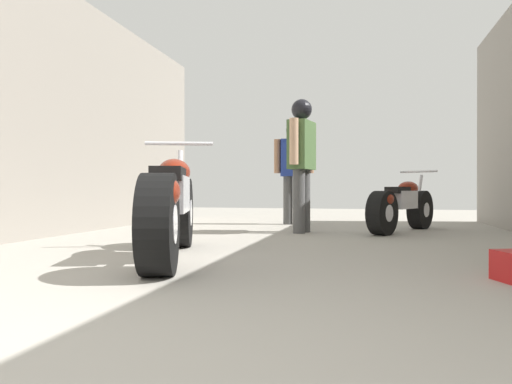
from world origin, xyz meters
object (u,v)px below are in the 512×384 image
object	(u,v)px
motorcycle_maroon_cruiser	(170,206)
mechanic_with_helmet	(294,163)
motorcycle_black_naked	(401,206)
mechanic_in_blue	(302,153)

from	to	relation	value
motorcycle_maroon_cruiser	mechanic_with_helmet	xyz separation A→B (m)	(0.39, 4.01, 0.57)
motorcycle_maroon_cruiser	mechanic_with_helmet	bearing A→B (deg)	84.40
motorcycle_black_naked	mechanic_in_blue	xyz separation A→B (m)	(-1.30, -0.42, 0.71)
motorcycle_maroon_cruiser	mechanic_with_helmet	size ratio (longest dim) A/B	1.30
mechanic_with_helmet	motorcycle_maroon_cruiser	bearing A→B (deg)	-95.60
mechanic_with_helmet	motorcycle_black_naked	bearing A→B (deg)	-31.93
motorcycle_maroon_cruiser	mechanic_with_helmet	distance (m)	4.06
motorcycle_maroon_cruiser	motorcycle_black_naked	xyz separation A→B (m)	(2.01, 2.99, -0.08)
motorcycle_black_naked	mechanic_in_blue	world-z (taller)	mechanic_in_blue
motorcycle_black_naked	mechanic_with_helmet	bearing A→B (deg)	148.07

